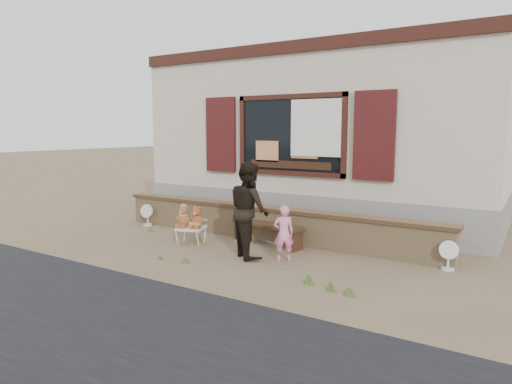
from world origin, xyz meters
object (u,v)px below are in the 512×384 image
Objects in this scene: bench at (267,229)px; teddy_bear_right at (198,217)px; adult at (249,210)px; folding_chair at (191,229)px; child at (284,233)px; teddy_bear_left at (184,216)px.

bench is 1.35m from teddy_bear_right.
bench is at bearing -42.80° from adult.
bench is 2.68× the size of folding_chair.
child is at bearing -20.05° from folding_chair.
adult reaches higher than teddy_bear_right.
child is at bearing -21.46° from teddy_bear_right.
teddy_bear_right reaches higher than folding_chair.
teddy_bear_left is 0.28m from teddy_bear_right.
adult is (-0.63, -0.08, 0.35)m from child.
child is 0.57× the size of adult.
bench is at bearing 12.84° from teddy_bear_right.
adult reaches higher than folding_chair.
teddy_bear_left is at bearing -141.15° from bench.
folding_chair is 1.40× the size of teddy_bear_left.
bench is 1.00× the size of adult.
teddy_bear_left is 0.46× the size of child.
folding_chair is at bearing -180.00° from teddy_bear_right.
teddy_bear_right is (-1.15, -0.66, 0.22)m from bench.
adult is at bearing -26.95° from teddy_bear_right.
adult is at bearing -67.81° from bench.
adult is at bearing -24.48° from folding_chair.
child is at bearing -136.42° from adult.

